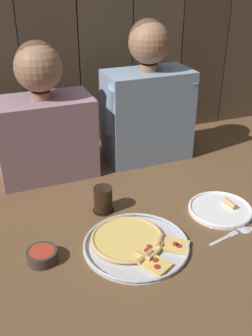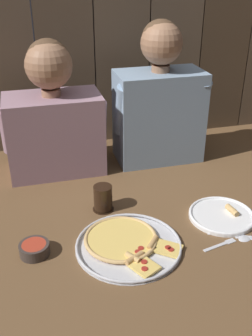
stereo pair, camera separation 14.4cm
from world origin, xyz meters
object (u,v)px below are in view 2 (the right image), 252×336
at_px(pizza_tray, 127,243).
at_px(dinner_plate, 222,215).
at_px(dipping_bowl, 34,248).
at_px(drinking_glass, 103,198).
at_px(diner_right, 159,101).
at_px(diner_left, 53,116).

relative_size(pizza_tray, dinner_plate, 1.46).
relative_size(pizza_tray, dipping_bowl, 3.60).
bearing_deg(pizza_tray, dipping_bowl, 172.98).
xyz_separation_m(drinking_glass, dipping_bowl, (-0.27, -0.20, -0.03)).
bearing_deg(dipping_bowl, drinking_glass, 35.99).
xyz_separation_m(dipping_bowl, diner_right, (0.62, 0.57, 0.26)).
xyz_separation_m(dinner_plate, drinking_glass, (-0.42, 0.17, 0.04)).
bearing_deg(drinking_glass, pizza_tray, -82.47).
height_order(pizza_tray, dinner_plate, dinner_plate).
xyz_separation_m(dipping_bowl, diner_left, (0.14, 0.57, 0.24)).
xyz_separation_m(dinner_plate, diner_left, (-0.55, 0.54, 0.25)).
xyz_separation_m(drinking_glass, diner_left, (-0.13, 0.37, 0.21)).
xyz_separation_m(drinking_glass, diner_right, (0.35, 0.37, 0.24)).
height_order(drinking_glass, diner_right, diner_right).
bearing_deg(pizza_tray, diner_left, 105.10).
bearing_deg(diner_right, pizza_tray, -117.46).
height_order(drinking_glass, diner_left, diner_left).
relative_size(drinking_glass, diner_right, 0.16).
distance_m(diner_left, diner_right, 0.48).
bearing_deg(dinner_plate, diner_left, 135.53).
bearing_deg(drinking_glass, diner_left, 109.60).
bearing_deg(drinking_glass, dinner_plate, -21.80).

